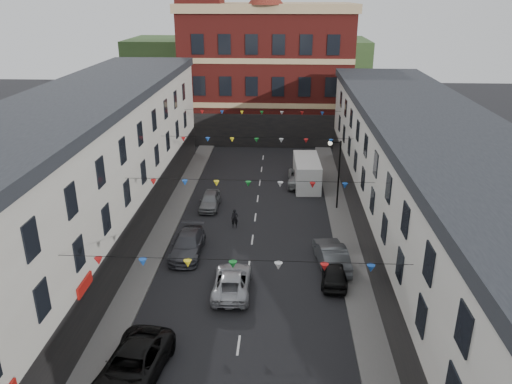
% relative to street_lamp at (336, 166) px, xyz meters
% --- Properties ---
extents(ground, '(160.00, 160.00, 0.00)m').
position_rel_street_lamp_xyz_m(ground, '(-6.55, -14.00, -3.90)').
color(ground, black).
rests_on(ground, ground).
extents(pavement_left, '(1.80, 64.00, 0.15)m').
position_rel_street_lamp_xyz_m(pavement_left, '(-13.45, -12.00, -3.83)').
color(pavement_left, '#605E5B').
rests_on(pavement_left, ground).
extents(pavement_right, '(1.80, 64.00, 0.15)m').
position_rel_street_lamp_xyz_m(pavement_right, '(0.35, -12.00, -3.83)').
color(pavement_right, '#605E5B').
rests_on(pavement_right, ground).
extents(terrace_left, '(8.40, 56.00, 10.70)m').
position_rel_street_lamp_xyz_m(terrace_left, '(-18.33, -13.00, 1.44)').
color(terrace_left, beige).
rests_on(terrace_left, ground).
extents(terrace_right, '(8.40, 56.00, 9.70)m').
position_rel_street_lamp_xyz_m(terrace_right, '(5.23, -13.00, 0.95)').
color(terrace_right, silver).
rests_on(terrace_right, ground).
extents(civic_building, '(20.60, 13.30, 18.50)m').
position_rel_street_lamp_xyz_m(civic_building, '(-6.55, 23.95, 4.23)').
color(civic_building, maroon).
rests_on(civic_building, ground).
extents(clock_tower, '(5.60, 5.60, 30.00)m').
position_rel_street_lamp_xyz_m(clock_tower, '(-14.05, 21.00, 11.03)').
color(clock_tower, maroon).
rests_on(clock_tower, ground).
extents(distant_hill, '(40.00, 14.00, 10.00)m').
position_rel_street_lamp_xyz_m(distant_hill, '(-10.55, 48.00, 1.10)').
color(distant_hill, '#2B4821').
rests_on(distant_hill, ground).
extents(street_lamp, '(1.10, 0.36, 6.00)m').
position_rel_street_lamp_xyz_m(street_lamp, '(0.00, 0.00, 0.00)').
color(street_lamp, black).
rests_on(street_lamp, ground).
extents(car_left_c, '(3.29, 5.95, 1.58)m').
position_rel_street_lamp_xyz_m(car_left_c, '(-11.30, -20.76, -3.12)').
color(car_left_c, black).
rests_on(car_left_c, ground).
extents(car_left_d, '(2.06, 5.04, 1.46)m').
position_rel_street_lamp_xyz_m(car_left_d, '(-10.95, -8.40, -3.17)').
color(car_left_d, '#474950').
rests_on(car_left_d, ground).
extents(car_left_e, '(1.59, 3.93, 1.34)m').
position_rel_street_lamp_xyz_m(car_left_e, '(-10.52, -0.17, -3.24)').
color(car_left_e, gray).
rests_on(car_left_e, ground).
extents(car_right_d, '(1.85, 4.13, 1.38)m').
position_rel_street_lamp_xyz_m(car_right_d, '(-1.05, -11.51, -3.22)').
color(car_right_d, black).
rests_on(car_right_d, ground).
extents(car_right_e, '(2.32, 5.07, 1.61)m').
position_rel_street_lamp_xyz_m(car_right_e, '(-1.05, -9.53, -3.10)').
color(car_right_e, '#4F5357').
rests_on(car_right_e, ground).
extents(car_right_f, '(2.60, 5.38, 1.48)m').
position_rel_street_lamp_xyz_m(car_right_f, '(-2.60, 5.97, -3.17)').
color(car_right_f, '#9B9E9F').
rests_on(car_right_f, ground).
extents(moving_car, '(2.31, 4.90, 1.35)m').
position_rel_street_lamp_xyz_m(moving_car, '(-7.38, -12.91, -3.23)').
color(moving_car, '#B6B8BE').
rests_on(moving_car, ground).
extents(white_van, '(2.49, 5.98, 2.61)m').
position_rel_street_lamp_xyz_m(white_van, '(-2.10, 5.58, -2.60)').
color(white_van, white).
rests_on(white_van, ground).
extents(pedestrian, '(0.57, 0.38, 1.51)m').
position_rel_street_lamp_xyz_m(pedestrian, '(-8.04, -3.95, -3.15)').
color(pedestrian, black).
rests_on(pedestrian, ground).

